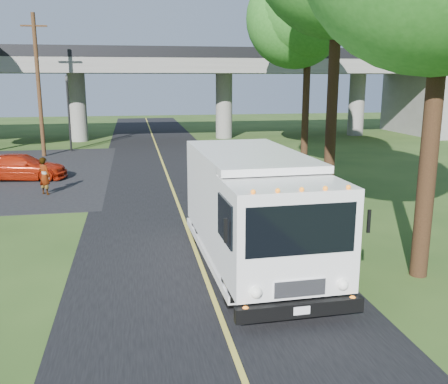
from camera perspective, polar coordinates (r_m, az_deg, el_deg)
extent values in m
plane|color=#2B4719|center=(11.42, -0.79, -13.23)|extent=(120.00, 120.00, 0.00)
cube|color=black|center=(20.80, -5.38, -1.13)|extent=(7.00, 90.00, 0.02)
cube|color=gold|center=(20.80, -5.38, -1.07)|extent=(0.12, 90.00, 0.01)
cube|color=slate|center=(42.16, -8.30, 14.09)|extent=(50.00, 9.00, 1.20)
cube|color=black|center=(37.80, -8.07, 15.61)|extent=(50.00, 0.25, 0.80)
cube|color=black|center=(46.58, -8.56, 15.06)|extent=(50.00, 0.25, 0.80)
cube|color=slate|center=(49.90, 22.33, 9.62)|extent=(4.00, 10.00, 6.00)
cylinder|color=slate|center=(42.40, -16.38, 9.23)|extent=(1.40, 1.40, 5.40)
cylinder|color=slate|center=(42.88, 0.00, 9.78)|extent=(1.40, 1.40, 5.40)
cylinder|color=slate|center=(46.55, 14.90, 9.60)|extent=(1.40, 1.40, 5.40)
cylinder|color=black|center=(36.45, -17.31, 8.50)|extent=(0.14, 0.14, 5.20)
imported|color=black|center=(36.37, -17.52, 11.64)|extent=(0.18, 0.22, 1.10)
cylinder|color=#472D19|center=(34.61, -20.42, 11.23)|extent=(0.26, 0.26, 9.00)
cube|color=#472D19|center=(34.75, -20.92, 17.32)|extent=(1.60, 0.10, 0.10)
cylinder|color=#382314|center=(13.33, 22.50, 5.33)|extent=(0.44, 0.44, 7.00)
cylinder|color=#382314|center=(20.71, 12.23, 9.34)|extent=(0.44, 0.44, 7.70)
cylinder|color=#382314|center=(32.00, 9.32, 9.68)|extent=(0.44, 0.44, 6.65)
sphere|color=#23641A|center=(32.11, 9.65, 18.39)|extent=(5.58, 5.58, 5.58)
sphere|color=#23641A|center=(31.94, 10.82, 18.92)|extent=(4.96, 4.96, 4.96)
cube|color=white|center=(14.15, 2.48, -0.15)|extent=(2.79, 4.91, 2.47)
cube|color=white|center=(11.03, 6.94, -4.61)|extent=(2.70, 2.06, 2.25)
cube|color=black|center=(10.06, 8.79, -4.27)|extent=(2.31, 0.16, 1.04)
cube|color=black|center=(10.58, 8.69, -13.12)|extent=(2.75, 0.28, 0.31)
cube|color=white|center=(14.16, 2.87, -6.51)|extent=(2.84, 6.45, 0.20)
cylinder|color=black|center=(11.37, 0.96, -10.63)|extent=(0.34, 1.00, 0.99)
cylinder|color=black|center=(12.04, 11.55, -9.52)|extent=(0.34, 1.00, 0.99)
cylinder|color=black|center=(15.62, -2.89, -4.00)|extent=(0.34, 1.00, 0.99)
cylinder|color=black|center=(16.12, 5.01, -3.50)|extent=(0.34, 1.00, 0.99)
imported|color=#AA200A|center=(27.19, -22.14, 2.66)|extent=(4.62, 2.28, 1.29)
imported|color=gray|center=(23.26, -19.84, 1.73)|extent=(0.72, 0.70, 1.67)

